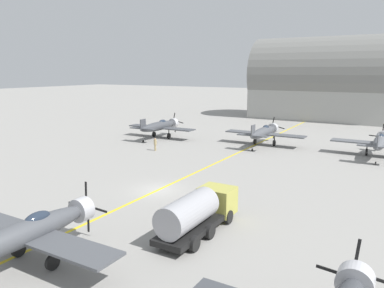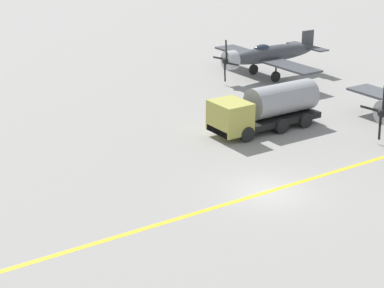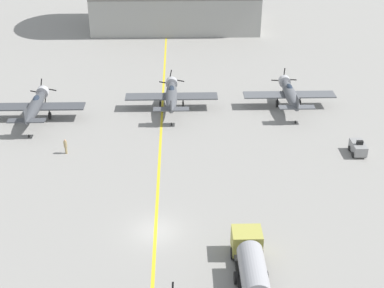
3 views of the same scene
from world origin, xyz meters
name	(u,v)px [view 3 (image 3 of 3)]	position (x,y,z in m)	size (l,w,h in m)	color
ground_plane	(155,231)	(0.00, 0.00, 0.00)	(400.00, 400.00, 0.00)	gray
taxiway_stripe	(155,231)	(0.00, 0.00, 0.00)	(0.30, 160.00, 0.01)	yellow
airplane_far_left	(35,106)	(-15.65, 22.63, 2.01)	(12.00, 9.98, 3.77)	#42454A
airplane_far_center	(171,95)	(1.25, 25.32, 2.01)	(12.00, 9.98, 3.78)	#4E5055
airplane_far_right	(290,94)	(16.71, 25.49, 2.01)	(12.00, 9.98, 3.80)	#585B60
fuel_tanker	(251,264)	(7.79, -6.17, 1.51)	(2.68, 8.00, 2.98)	black
tow_tractor	(358,148)	(22.22, 13.27, 0.79)	(1.57, 2.60, 1.79)	gray
ground_crew_walking	(66,146)	(-10.52, 14.17, 0.97)	(0.39, 0.39, 1.79)	tan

